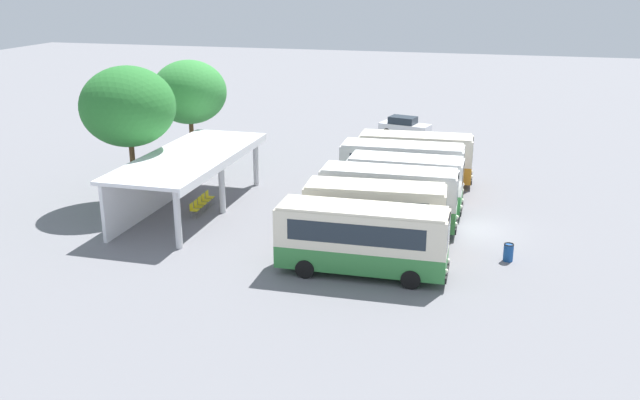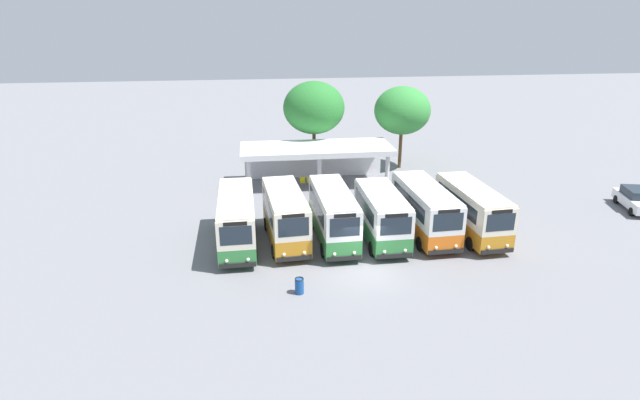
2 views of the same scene
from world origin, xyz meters
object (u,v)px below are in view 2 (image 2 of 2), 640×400
at_px(city_bus_middle_cream, 333,214).
at_px(waiting_chair_fifth_seat, 330,179).
at_px(city_bus_far_end_green, 472,209).
at_px(parked_car_flank, 636,199).
at_px(city_bus_fourth_amber, 382,215).
at_px(city_bus_second_in_row, 285,215).
at_px(litter_bin_apron, 299,286).
at_px(waiting_chair_second_from_end, 310,181).
at_px(waiting_chair_middle_seat, 317,180).
at_px(city_bus_fifth_blue, 425,209).
at_px(waiting_chair_end_by_column, 302,181).
at_px(waiting_chair_fourth_seat, 323,180).
at_px(city_bus_nearest_orange, 237,218).

relative_size(city_bus_middle_cream, waiting_chair_fifth_seat, 8.73).
height_order(city_bus_far_end_green, parked_car_flank, city_bus_far_end_green).
bearing_deg(city_bus_fourth_amber, city_bus_second_in_row, 174.21).
bearing_deg(litter_bin_apron, waiting_chair_second_from_end, 81.91).
xyz_separation_m(waiting_chair_middle_seat, waiting_chair_fifth_seat, (1.23, 0.06, 0.00)).
bearing_deg(litter_bin_apron, city_bus_fifth_blue, 36.26).
bearing_deg(waiting_chair_fifth_seat, city_bus_fourth_amber, -82.30).
relative_size(waiting_chair_end_by_column, waiting_chair_fifth_seat, 1.00).
bearing_deg(waiting_chair_fifth_seat, city_bus_second_in_row, -112.60).
height_order(city_bus_fourth_amber, city_bus_fifth_blue, city_bus_fifth_blue).
bearing_deg(waiting_chair_fifth_seat, waiting_chair_fourth_seat, -178.17).
bearing_deg(waiting_chair_second_from_end, waiting_chair_end_by_column, -177.90).
xyz_separation_m(waiting_chair_middle_seat, waiting_chair_fourth_seat, (0.61, 0.04, 0.00)).
height_order(city_bus_nearest_orange, litter_bin_apron, city_bus_nearest_orange).
bearing_deg(city_bus_fourth_amber, waiting_chair_second_from_end, 106.38).
xyz_separation_m(waiting_chair_end_by_column, litter_bin_apron, (-1.90, -17.62, -0.07)).
distance_m(parked_car_flank, waiting_chair_end_by_column, 26.09).
bearing_deg(city_bus_far_end_green, city_bus_nearest_orange, 178.39).
distance_m(city_bus_nearest_orange, waiting_chair_second_from_end, 12.56).
xyz_separation_m(waiting_chair_end_by_column, waiting_chair_second_from_end, (0.61, 0.02, 0.00)).
bearing_deg(city_bus_far_end_green, city_bus_second_in_row, 178.10).
relative_size(city_bus_middle_cream, waiting_chair_fourth_seat, 8.73).
xyz_separation_m(city_bus_middle_cream, city_bus_far_end_green, (9.33, -0.23, -0.07)).
xyz_separation_m(city_bus_fourth_amber, city_bus_far_end_green, (6.22, 0.22, -0.01)).
bearing_deg(city_bus_fifth_blue, city_bus_fourth_amber, -168.13).
bearing_deg(parked_car_flank, city_bus_far_end_green, -168.96).
bearing_deg(city_bus_nearest_orange, parked_car_flank, 4.52).
relative_size(waiting_chair_middle_seat, waiting_chair_fourth_seat, 1.00).
bearing_deg(city_bus_nearest_orange, waiting_chair_second_from_end, 61.80).
distance_m(waiting_chair_middle_seat, waiting_chair_fourth_seat, 0.61).
xyz_separation_m(parked_car_flank, waiting_chair_end_by_column, (-24.63, 8.62, -0.31)).
bearing_deg(waiting_chair_end_by_column, city_bus_middle_cream, -85.25).
bearing_deg(city_bus_far_end_green, waiting_chair_fifth_seat, 124.10).
distance_m(city_bus_fifth_blue, waiting_chair_fifth_seat, 12.13).
distance_m(city_bus_nearest_orange, waiting_chair_end_by_column, 12.26).
distance_m(city_bus_second_in_row, city_bus_fourth_amber, 6.25).
distance_m(city_bus_second_in_row, litter_bin_apron, 6.78).
distance_m(waiting_chair_end_by_column, waiting_chair_fourth_seat, 1.84).
xyz_separation_m(city_bus_far_end_green, waiting_chair_fifth_seat, (-7.81, 11.53, -1.32)).
distance_m(city_bus_middle_cream, parked_car_flank, 23.86).
bearing_deg(waiting_chair_fifth_seat, city_bus_middle_cream, -97.66).
height_order(city_bus_far_end_green, waiting_chair_end_by_column, city_bus_far_end_green).
bearing_deg(city_bus_fourth_amber, waiting_chair_fourth_seat, 100.63).
height_order(city_bus_second_in_row, waiting_chair_middle_seat, city_bus_second_in_row).
distance_m(city_bus_nearest_orange, waiting_chair_fourth_seat, 13.24).
relative_size(waiting_chair_middle_seat, litter_bin_apron, 0.96).
distance_m(city_bus_middle_cream, waiting_chair_end_by_column, 11.31).
height_order(parked_car_flank, waiting_chair_end_by_column, parked_car_flank).
distance_m(city_bus_nearest_orange, city_bus_second_in_row, 3.11).
bearing_deg(city_bus_fifth_blue, litter_bin_apron, -143.74).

